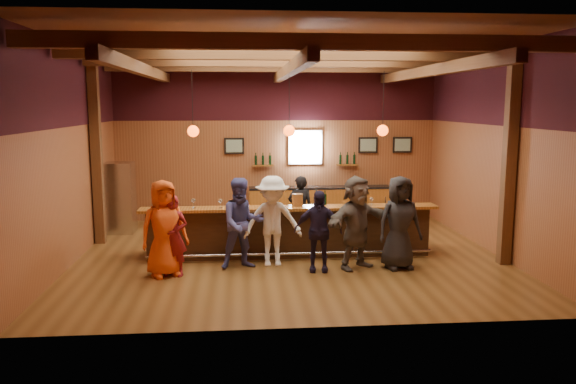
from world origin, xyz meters
The scene contains 27 objects.
room centered at (0.00, 0.06, 3.21)m, with size 9.04×9.00×4.52m.
bar_counter centered at (0.02, 0.15, 0.52)m, with size 6.30×1.07×1.11m.
back_bar_cabinet centered at (1.20, 3.72, 0.48)m, with size 4.00×0.52×0.95m.
window centered at (0.80, 3.95, 2.05)m, with size 0.95×0.09×0.95m.
framed_pictures centered at (1.67, 3.94, 2.10)m, with size 5.35×0.05×0.45m.
wine_shelves centered at (0.80, 3.88, 1.62)m, with size 3.00×0.18×0.30m.
pendant_lights centered at (0.00, 0.00, 2.71)m, with size 4.24×0.24×1.37m.
stainless_fridge centered at (-4.10, 2.60, 0.90)m, with size 0.70×0.70×1.80m, color silver.
customer_orange centered at (-2.49, -1.23, 0.93)m, with size 0.90×0.59×1.85m, color #F55417.
customer_redvest centered at (-2.33, -1.25, 0.78)m, with size 0.57×0.37×1.56m, color maroon.
customer_denim centered at (-1.01, -0.85, 0.91)m, with size 0.89×0.69×1.82m, color #4A4E95.
customer_white centered at (-0.40, -0.71, 0.92)m, with size 1.19×0.68×1.84m, color white.
customer_navy centered at (0.46, -1.18, 0.80)m, with size 0.94×0.39×1.61m, color #201A35.
customer_brown centered at (1.25, -1.05, 0.93)m, with size 1.73×0.55×1.87m, color #5B5149.
customer_dark centered at (2.10, -1.13, 0.93)m, with size 0.91×0.59×1.86m, color black.
bartender centered at (0.36, 1.06, 0.81)m, with size 0.59×0.39×1.61m, color black.
ice_bucket centered at (0.17, -0.08, 1.24)m, with size 0.24×0.24×0.26m, color brown.
bottle_a centered at (0.58, -0.02, 1.24)m, with size 0.07×0.07×0.33m.
bottle_b centered at (0.77, -0.02, 1.23)m, with size 0.07×0.07×0.32m.
glass_a centered at (-2.43, -0.21, 1.23)m, with size 0.08×0.08×0.17m.
glass_b centered at (-2.02, -0.15, 1.25)m, with size 0.09×0.09×0.20m.
glass_c centered at (-1.45, -0.21, 1.25)m, with size 0.09×0.09×0.20m.
glass_d centered at (-1.13, -0.26, 1.23)m, with size 0.07×0.07×0.17m.
glass_e centered at (-0.34, -0.19, 1.23)m, with size 0.08×0.08×0.17m.
glass_f centered at (0.64, -0.21, 1.24)m, with size 0.08×0.08×0.18m.
glass_g centered at (1.63, -0.09, 1.22)m, with size 0.07×0.07×0.16m.
glass_h centered at (1.76, -0.14, 1.23)m, with size 0.08×0.08×0.17m.
Camera 1 is at (-1.03, -11.79, 3.26)m, focal length 35.00 mm.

